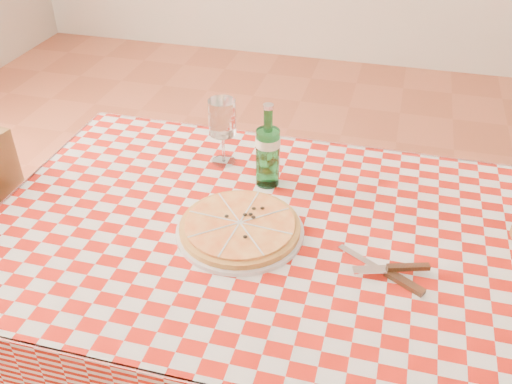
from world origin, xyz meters
TOP-DOWN VIEW (x-y plane):
  - dining_table at (0.00, 0.00)m, footprint 1.20×0.80m
  - tablecloth at (0.00, 0.00)m, footprint 1.30×0.90m
  - pizza_plate at (-0.04, -0.03)m, footprint 0.32×0.32m
  - water_bottle at (-0.02, 0.19)m, footprint 0.07×0.07m
  - wine_glass at (-0.17, 0.26)m, footprint 0.09×0.09m
  - cutlery at (0.31, -0.08)m, footprint 0.24×0.20m

SIDE VIEW (x-z plane):
  - dining_table at x=0.00m, z-range 0.28..1.03m
  - tablecloth at x=0.00m, z-range 0.75..0.76m
  - cutlery at x=0.31m, z-range 0.76..0.78m
  - pizza_plate at x=-0.04m, z-range 0.76..0.80m
  - wine_glass at x=-0.17m, z-range 0.76..0.95m
  - water_bottle at x=-0.02m, z-range 0.76..0.99m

